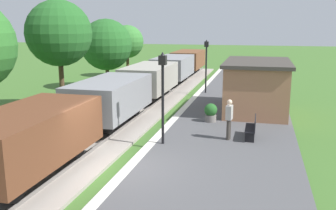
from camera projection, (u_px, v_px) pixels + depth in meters
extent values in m
plane|color=#3D6628|center=(117.00, 174.00, 12.72)|extent=(160.00, 160.00, 0.00)
cube|color=#4C4C4F|center=(211.00, 180.00, 11.93)|extent=(6.00, 60.00, 0.25)
cube|color=silver|center=(128.00, 168.00, 12.57)|extent=(0.36, 60.00, 0.01)
cube|color=#9E9389|center=(54.00, 166.00, 13.27)|extent=(3.80, 60.00, 0.12)
cube|color=slate|center=(72.00, 164.00, 13.07)|extent=(0.07, 60.00, 0.14)
cube|color=slate|center=(36.00, 161.00, 13.41)|extent=(0.07, 60.00, 0.14)
cube|color=brown|center=(29.00, 135.00, 11.73)|extent=(2.50, 5.60, 1.60)
cube|color=black|center=(31.00, 155.00, 11.87)|extent=(2.10, 5.15, 0.50)
cylinder|color=black|center=(60.00, 145.00, 13.62)|extent=(1.56, 0.84, 0.84)
cylinder|color=black|center=(75.00, 130.00, 14.66)|extent=(0.20, 0.30, 0.20)
cube|color=gray|center=(110.00, 96.00, 17.99)|extent=(2.50, 5.60, 1.60)
cube|color=black|center=(111.00, 109.00, 18.12)|extent=(2.10, 5.15, 0.50)
cylinder|color=black|center=(124.00, 107.00, 19.88)|extent=(1.56, 0.84, 0.84)
cylinder|color=black|center=(95.00, 124.00, 16.48)|extent=(1.56, 0.84, 0.84)
cylinder|color=black|center=(131.00, 98.00, 20.92)|extent=(0.20, 0.30, 0.20)
cylinder|color=black|center=(83.00, 125.00, 15.33)|extent=(0.20, 0.30, 0.20)
cube|color=gray|center=(150.00, 78.00, 24.24)|extent=(2.50, 5.60, 1.60)
cube|color=black|center=(150.00, 87.00, 24.38)|extent=(2.10, 5.15, 0.50)
cylinder|color=black|center=(157.00, 87.00, 26.13)|extent=(1.56, 0.84, 0.84)
cylinder|color=black|center=(142.00, 96.00, 22.73)|extent=(1.56, 0.84, 0.84)
cylinder|color=black|center=(162.00, 81.00, 27.18)|extent=(0.20, 0.30, 0.20)
cylinder|color=black|center=(135.00, 96.00, 21.58)|extent=(0.20, 0.30, 0.20)
cube|color=gray|center=(173.00, 67.00, 30.50)|extent=(2.50, 5.60, 1.60)
cube|color=black|center=(173.00, 74.00, 30.63)|extent=(2.10, 5.15, 0.50)
cylinder|color=black|center=(178.00, 75.00, 32.39)|extent=(1.56, 0.84, 0.84)
cylinder|color=black|center=(168.00, 81.00, 28.99)|extent=(1.56, 0.84, 0.84)
cylinder|color=black|center=(181.00, 70.00, 33.43)|extent=(0.20, 0.30, 0.20)
cylinder|color=black|center=(164.00, 80.00, 27.84)|extent=(0.20, 0.30, 0.20)
cube|color=brown|center=(188.00, 59.00, 36.75)|extent=(2.50, 5.60, 1.60)
cube|color=black|center=(188.00, 66.00, 36.89)|extent=(2.10, 5.15, 0.50)
cylinder|color=black|center=(192.00, 66.00, 38.64)|extent=(1.56, 0.84, 0.84)
cylinder|color=black|center=(185.00, 70.00, 35.25)|extent=(1.56, 0.84, 0.84)
cylinder|color=black|center=(194.00, 63.00, 39.69)|extent=(0.20, 0.30, 0.20)
cylinder|color=black|center=(182.00, 69.00, 34.09)|extent=(0.20, 0.30, 0.20)
cube|color=#9E6B4C|center=(257.00, 88.00, 20.64)|extent=(3.20, 5.50, 2.60)
cube|color=#3D3833|center=(258.00, 62.00, 20.34)|extent=(3.50, 5.80, 0.18)
cube|color=black|center=(225.00, 87.00, 19.95)|extent=(0.03, 0.90, 0.80)
cube|color=black|center=(250.00, 128.00, 15.77)|extent=(0.42, 1.50, 0.04)
cube|color=black|center=(255.00, 123.00, 15.67)|extent=(0.04, 1.50, 0.45)
cube|color=black|center=(250.00, 137.00, 15.25)|extent=(0.38, 0.06, 0.42)
cube|color=black|center=(251.00, 129.00, 16.39)|extent=(0.38, 0.06, 0.42)
cylinder|color=#38332D|center=(228.00, 130.00, 15.53)|extent=(0.15, 0.15, 0.86)
cylinder|color=#38332D|center=(229.00, 129.00, 15.68)|extent=(0.15, 0.15, 0.86)
cube|color=#B2ADA8|center=(229.00, 112.00, 15.45)|extent=(0.29, 0.41, 0.60)
sphere|color=beige|center=(230.00, 102.00, 15.36)|extent=(0.22, 0.22, 0.22)
cylinder|color=slate|center=(211.00, 118.00, 18.51)|extent=(0.56, 0.56, 0.34)
sphere|color=#235B23|center=(211.00, 110.00, 18.42)|extent=(0.64, 0.64, 0.64)
cylinder|color=black|center=(163.00, 105.00, 14.80)|extent=(0.11, 0.11, 3.20)
cube|color=black|center=(163.00, 60.00, 14.42)|extent=(0.28, 0.28, 0.36)
sphere|color=#F2E5BF|center=(163.00, 60.00, 14.42)|extent=(0.20, 0.20, 0.20)
cone|color=black|center=(163.00, 54.00, 14.37)|extent=(0.20, 0.20, 0.16)
cylinder|color=black|center=(206.00, 70.00, 25.97)|extent=(0.11, 0.11, 3.20)
cube|color=black|center=(207.00, 44.00, 25.59)|extent=(0.28, 0.28, 0.36)
sphere|color=#F2E5BF|center=(207.00, 44.00, 25.59)|extent=(0.20, 0.20, 0.20)
cone|color=black|center=(207.00, 41.00, 25.53)|extent=(0.20, 0.20, 0.16)
cylinder|color=#4C3823|center=(62.00, 85.00, 21.47)|extent=(0.28, 0.28, 3.10)
sphere|color=#235B23|center=(59.00, 33.00, 20.84)|extent=(3.70, 3.70, 3.70)
cylinder|color=#4C3823|center=(108.00, 76.00, 29.14)|extent=(0.28, 0.28, 1.96)
sphere|color=#235B23|center=(106.00, 45.00, 28.62)|extent=(3.93, 3.93, 3.93)
cylinder|color=#4C3823|center=(128.00, 65.00, 35.79)|extent=(0.28, 0.28, 2.19)
sphere|color=#387A33|center=(127.00, 42.00, 35.31)|extent=(3.10, 3.10, 3.10)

